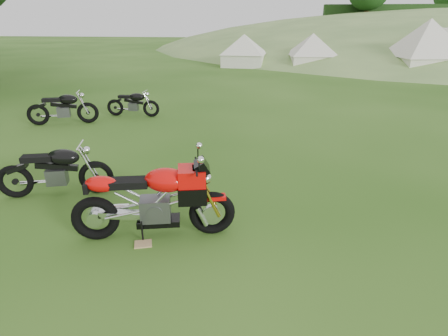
% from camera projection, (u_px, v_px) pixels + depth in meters
% --- Properties ---
extents(ground, '(120.00, 120.00, 0.00)m').
position_uv_depth(ground, '(219.00, 231.00, 5.51)').
color(ground, '#224A0F').
rests_on(ground, ground).
extents(sport_motorcycle, '(2.23, 1.00, 1.30)m').
position_uv_depth(sport_motorcycle, '(153.00, 195.00, 5.14)').
color(sport_motorcycle, red).
rests_on(sport_motorcycle, ground).
extents(plywood_board, '(0.28, 0.25, 0.02)m').
position_uv_depth(plywood_board, '(143.00, 244.00, 5.17)').
color(plywood_board, tan).
rests_on(plywood_board, ground).
extents(vintage_moto_b, '(1.92, 0.92, 0.99)m').
position_uv_depth(vintage_moto_b, '(54.00, 169.00, 6.43)').
color(vintage_moto_b, black).
rests_on(vintage_moto_b, ground).
extents(vintage_moto_c, '(1.97, 1.02, 1.01)m').
position_uv_depth(vintage_moto_c, '(62.00, 107.00, 10.86)').
color(vintage_moto_c, black).
rests_on(vintage_moto_c, ground).
extents(vintage_moto_d, '(1.65, 0.38, 0.87)m').
position_uv_depth(vintage_moto_d, '(133.00, 103.00, 11.77)').
color(vintage_moto_d, black).
rests_on(vintage_moto_d, ground).
extents(tent_left, '(2.77, 2.77, 2.21)m').
position_uv_depth(tent_left, '(244.00, 48.00, 24.02)').
color(tent_left, silver).
rests_on(tent_left, ground).
extents(tent_mid, '(2.89, 2.89, 2.27)m').
position_uv_depth(tent_mid, '(312.00, 49.00, 23.05)').
color(tent_mid, silver).
rests_on(tent_mid, ground).
extents(tent_right, '(3.74, 3.74, 2.80)m').
position_uv_depth(tent_right, '(426.00, 48.00, 20.38)').
color(tent_right, silver).
rests_on(tent_right, ground).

